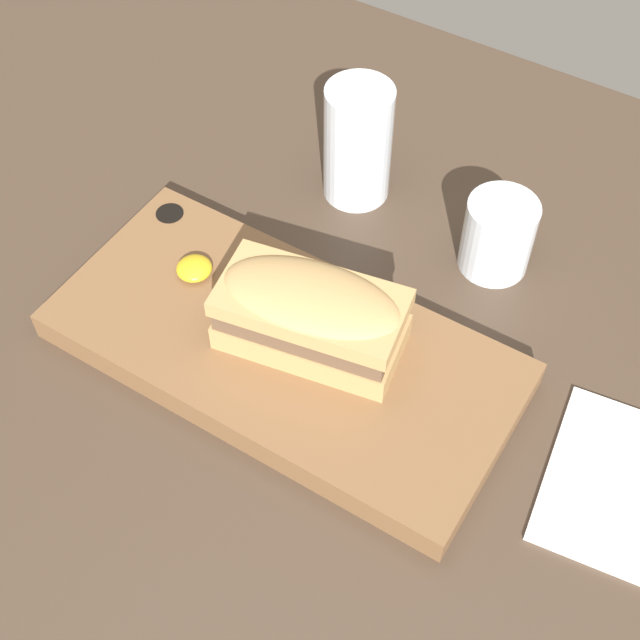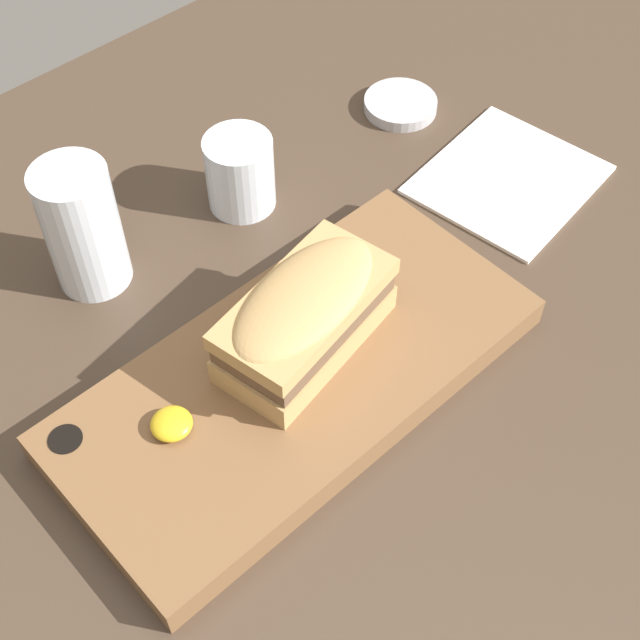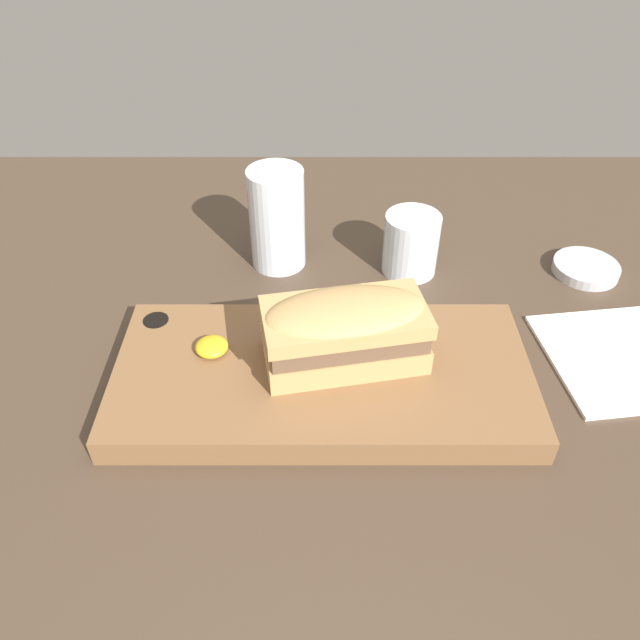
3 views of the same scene
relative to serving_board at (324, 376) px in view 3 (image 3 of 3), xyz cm
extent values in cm
cube|color=#423326|center=(6.04, -0.95, -2.40)|extent=(174.50, 101.71, 2.00)
cube|color=brown|center=(0.08, -0.03, 0.00)|extent=(39.42, 18.59, 2.79)
cylinder|color=black|center=(-17.03, 6.66, 0.76)|extent=(2.60, 2.60, 1.40)
cube|color=tan|center=(2.12, 1.13, 2.65)|extent=(16.09, 10.05, 2.52)
cube|color=brown|center=(2.12, 1.13, 4.80)|extent=(15.44, 9.65, 1.78)
cube|color=tan|center=(2.12, 1.13, 6.45)|extent=(16.09, 10.05, 1.51)
ellipsoid|color=tan|center=(2.12, 1.13, 7.08)|extent=(15.76, 9.85, 2.27)
ellipsoid|color=gold|center=(-10.59, 2.00, 2.03)|extent=(3.18, 3.18, 1.27)
cylinder|color=silver|center=(-5.19, 21.09, 4.70)|extent=(6.52, 6.52, 12.20)
cylinder|color=silver|center=(-5.19, 21.09, 1.55)|extent=(5.74, 5.74, 5.49)
cylinder|color=silver|center=(10.51, 19.47, 2.29)|extent=(6.48, 6.48, 7.37)
cylinder|color=black|center=(10.51, 19.47, 0.97)|extent=(5.83, 5.83, 4.33)
cube|color=white|center=(31.52, 3.94, -1.20)|extent=(18.37, 16.73, 0.40)
cylinder|color=#B2B2B7|center=(31.69, 18.84, -0.78)|extent=(7.73, 7.73, 1.24)
camera|label=1|loc=(25.95, -35.91, 61.07)|focal=50.00mm
camera|label=2|loc=(-26.28, -31.21, 58.80)|focal=50.00mm
camera|label=3|loc=(-0.17, -42.02, 42.78)|focal=35.00mm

